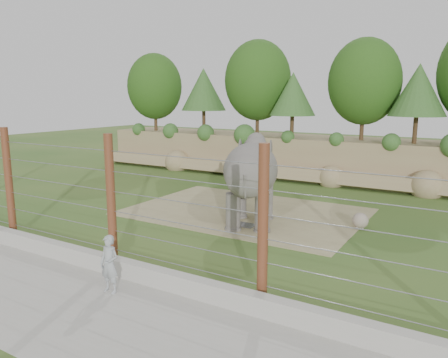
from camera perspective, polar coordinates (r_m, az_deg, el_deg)
The scene contains 10 objects.
ground at distance 17.23m, azimuth -3.45°, elevation -6.31°, with size 90.00×90.00×0.00m, color #335B21.
back_embankment at distance 27.68m, azimuth 12.68°, elevation 8.27°, with size 30.00×5.52×8.77m.
dirt_patch at distance 19.44m, azimuth 2.79°, elevation -4.28°, with size 10.00×7.00×0.02m, color #92865B.
drain_grate at distance 17.45m, azimuth 2.49°, elevation -5.96°, with size 1.00×0.60×0.03m, color #262628.
elephant at distance 17.21m, azimuth 3.50°, elevation -0.45°, with size 1.81×4.23×3.42m, color #625C58, non-canonical shape.
stone_ball at distance 17.71m, azimuth 17.37°, elevation -5.21°, with size 0.61×0.61×0.61m, color gray.
retaining_wall at distance 13.56m, azimuth -15.71°, elevation -10.41°, with size 26.00×0.35×0.50m, color #B1AFA4.
walkway at distance 12.50m, azimuth -22.51°, elevation -13.94°, with size 26.00×4.00×0.01m, color #B1AFA4.
barrier_fence at distance 13.38m, azimuth -14.54°, elevation -2.79°, with size 20.26×0.26×4.00m.
zookeeper at distance 11.89m, azimuth -14.74°, elevation -10.70°, with size 0.56×0.37×1.54m, color #B7BEC2.
Camera 1 is at (9.37, -13.55, 5.06)m, focal length 35.00 mm.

